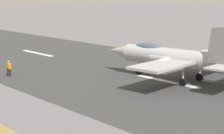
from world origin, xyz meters
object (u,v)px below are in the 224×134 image
object	(u,v)px
crew_person	(9,69)
marker_cone_far	(118,48)
marker_cone_mid	(186,58)
fighter_jet	(177,57)

from	to	relation	value
crew_person	marker_cone_far	distance (m)	23.77
crew_person	marker_cone_mid	size ratio (longest dim) A/B	3.08
marker_cone_mid	marker_cone_far	xyz separation A→B (m)	(13.34, 0.00, 0.00)
marker_cone_far	fighter_jet	bearing A→B (deg)	152.68
crew_person	marker_cone_far	bearing A→B (deg)	-70.80
fighter_jet	crew_person	world-z (taller)	fighter_jet
crew_person	marker_cone_far	world-z (taller)	crew_person
marker_cone_mid	marker_cone_far	distance (m)	13.34
marker_cone_mid	crew_person	bearing A→B (deg)	76.17
crew_person	marker_cone_mid	xyz separation A→B (m)	(-5.53, -22.44, -0.57)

